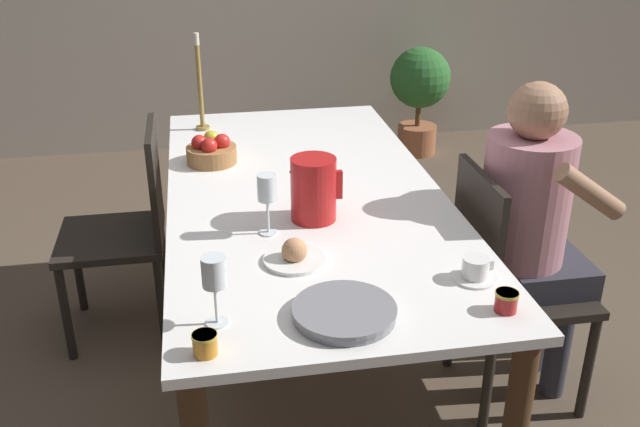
{
  "coord_description": "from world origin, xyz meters",
  "views": [
    {
      "loc": [
        -0.36,
        -2.28,
        1.76
      ],
      "look_at": [
        0.0,
        -0.29,
        0.81
      ],
      "focal_mm": 40.0,
      "sensor_mm": 36.0,
      "label": 1
    }
  ],
  "objects_px": {
    "serving_tray": "(344,312)",
    "jam_jar_red": "(205,343)",
    "wine_glass_juice": "(214,276)",
    "chair_person_side": "(506,281)",
    "potted_plant": "(420,89)",
    "person_seated": "(533,219)",
    "wine_glass_water": "(267,191)",
    "fruit_bowl": "(211,151)",
    "red_pitcher": "(313,189)",
    "jam_jar_amber": "(506,300)",
    "candlestick_tall": "(200,91)",
    "teacup_near_person": "(475,270)",
    "chair_opposite": "(128,227)",
    "bread_plate": "(294,255)"
  },
  "relations": [
    {
      "from": "chair_person_side",
      "to": "serving_tray",
      "type": "distance_m",
      "value": 0.92
    },
    {
      "from": "chair_opposite",
      "to": "wine_glass_water",
      "type": "bearing_deg",
      "value": -144.63
    },
    {
      "from": "serving_tray",
      "to": "bread_plate",
      "type": "relative_size",
      "value": 1.47
    },
    {
      "from": "chair_opposite",
      "to": "jam_jar_amber",
      "type": "bearing_deg",
      "value": -140.02
    },
    {
      "from": "bread_plate",
      "to": "potted_plant",
      "type": "height_order",
      "value": "bread_plate"
    },
    {
      "from": "serving_tray",
      "to": "jam_jar_red",
      "type": "relative_size",
      "value": 4.38
    },
    {
      "from": "red_pitcher",
      "to": "jam_jar_amber",
      "type": "distance_m",
      "value": 0.74
    },
    {
      "from": "red_pitcher",
      "to": "bread_plate",
      "type": "bearing_deg",
      "value": -110.62
    },
    {
      "from": "teacup_near_person",
      "to": "potted_plant",
      "type": "relative_size",
      "value": 0.17
    },
    {
      "from": "wine_glass_juice",
      "to": "chair_opposite",
      "type": "bearing_deg",
      "value": 105.23
    },
    {
      "from": "jam_jar_amber",
      "to": "wine_glass_water",
      "type": "bearing_deg",
      "value": 135.17
    },
    {
      "from": "serving_tray",
      "to": "chair_person_side",
      "type": "bearing_deg",
      "value": 37.29
    },
    {
      "from": "red_pitcher",
      "to": "teacup_near_person",
      "type": "height_order",
      "value": "red_pitcher"
    },
    {
      "from": "teacup_near_person",
      "to": "jam_jar_red",
      "type": "height_order",
      "value": "teacup_near_person"
    },
    {
      "from": "wine_glass_juice",
      "to": "jam_jar_red",
      "type": "xyz_separation_m",
      "value": [
        -0.03,
        -0.12,
        -0.11
      ]
    },
    {
      "from": "jam_jar_amber",
      "to": "fruit_bowl",
      "type": "relative_size",
      "value": 0.31
    },
    {
      "from": "wine_glass_juice",
      "to": "potted_plant",
      "type": "bearing_deg",
      "value": 63.87
    },
    {
      "from": "wine_glass_juice",
      "to": "bread_plate",
      "type": "bearing_deg",
      "value": 49.96
    },
    {
      "from": "chair_person_side",
      "to": "bread_plate",
      "type": "height_order",
      "value": "chair_person_side"
    },
    {
      "from": "chair_opposite",
      "to": "jam_jar_red",
      "type": "distance_m",
      "value": 1.37
    },
    {
      "from": "person_seated",
      "to": "serving_tray",
      "type": "relative_size",
      "value": 4.44
    },
    {
      "from": "fruit_bowl",
      "to": "potted_plant",
      "type": "distance_m",
      "value": 2.45
    },
    {
      "from": "red_pitcher",
      "to": "wine_glass_water",
      "type": "height_order",
      "value": "red_pitcher"
    },
    {
      "from": "chair_person_side",
      "to": "person_seated",
      "type": "height_order",
      "value": "person_seated"
    },
    {
      "from": "wine_glass_juice",
      "to": "jam_jar_amber",
      "type": "height_order",
      "value": "wine_glass_juice"
    },
    {
      "from": "teacup_near_person",
      "to": "person_seated",
      "type": "bearing_deg",
      "value": 48.57
    },
    {
      "from": "chair_opposite",
      "to": "fruit_bowl",
      "type": "distance_m",
      "value": 0.49
    },
    {
      "from": "candlestick_tall",
      "to": "fruit_bowl",
      "type": "bearing_deg",
      "value": -86.89
    },
    {
      "from": "jam_jar_red",
      "to": "fruit_bowl",
      "type": "bearing_deg",
      "value": 86.96
    },
    {
      "from": "jam_jar_red",
      "to": "potted_plant",
      "type": "bearing_deg",
      "value": 64.26
    },
    {
      "from": "chair_person_side",
      "to": "potted_plant",
      "type": "distance_m",
      "value": 2.6
    },
    {
      "from": "wine_glass_water",
      "to": "teacup_near_person",
      "type": "relative_size",
      "value": 1.55
    },
    {
      "from": "chair_person_side",
      "to": "fruit_bowl",
      "type": "xyz_separation_m",
      "value": [
        -0.98,
        0.62,
        0.33
      ]
    },
    {
      "from": "chair_person_side",
      "to": "teacup_near_person",
      "type": "relative_size",
      "value": 7.08
    },
    {
      "from": "wine_glass_water",
      "to": "fruit_bowl",
      "type": "distance_m",
      "value": 0.67
    },
    {
      "from": "wine_glass_juice",
      "to": "person_seated",
      "type": "bearing_deg",
      "value": 25.98
    },
    {
      "from": "chair_person_side",
      "to": "jam_jar_red",
      "type": "xyz_separation_m",
      "value": [
        -1.05,
        -0.62,
        0.31
      ]
    },
    {
      "from": "bread_plate",
      "to": "jam_jar_amber",
      "type": "distance_m",
      "value": 0.61
    },
    {
      "from": "jam_jar_red",
      "to": "candlestick_tall",
      "type": "relative_size",
      "value": 0.14
    },
    {
      "from": "jam_jar_red",
      "to": "wine_glass_water",
      "type": "bearing_deg",
      "value": 70.21
    },
    {
      "from": "chair_opposite",
      "to": "teacup_near_person",
      "type": "bearing_deg",
      "value": -136.42
    },
    {
      "from": "person_seated",
      "to": "wine_glass_juice",
      "type": "bearing_deg",
      "value": -64.02
    },
    {
      "from": "person_seated",
      "to": "serving_tray",
      "type": "distance_m",
      "value": 0.97
    },
    {
      "from": "fruit_bowl",
      "to": "serving_tray",
      "type": "bearing_deg",
      "value": -76.09
    },
    {
      "from": "teacup_near_person",
      "to": "fruit_bowl",
      "type": "height_order",
      "value": "fruit_bowl"
    },
    {
      "from": "bread_plate",
      "to": "wine_glass_water",
      "type": "bearing_deg",
      "value": 105.46
    },
    {
      "from": "chair_opposite",
      "to": "teacup_near_person",
      "type": "xyz_separation_m",
      "value": [
        1.03,
        -1.09,
        0.31
      ]
    },
    {
      "from": "chair_opposite",
      "to": "jam_jar_red",
      "type": "relative_size",
      "value": 14.74
    },
    {
      "from": "person_seated",
      "to": "jam_jar_red",
      "type": "relative_size",
      "value": 19.44
    },
    {
      "from": "person_seated",
      "to": "red_pitcher",
      "type": "distance_m",
      "value": 0.78
    }
  ]
}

